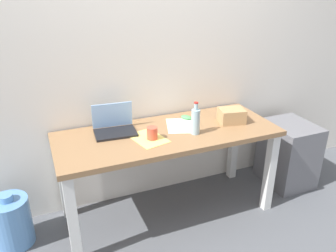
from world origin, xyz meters
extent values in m
plane|color=#515459|center=(0.00, 0.00, 0.00)|extent=(8.00, 8.00, 0.00)
cube|color=silver|center=(0.00, 0.40, 1.30)|extent=(5.20, 0.08, 2.60)
cube|color=olive|center=(0.00, 0.00, 0.74)|extent=(1.73, 0.68, 0.04)
cube|color=silver|center=(-0.81, -0.28, 0.36)|extent=(0.07, 0.07, 0.72)
cube|color=silver|center=(0.81, -0.28, 0.36)|extent=(0.07, 0.07, 0.72)
cube|color=silver|center=(-0.81, 0.28, 0.36)|extent=(0.07, 0.07, 0.72)
cube|color=silver|center=(0.81, 0.28, 0.36)|extent=(0.07, 0.07, 0.72)
cube|color=black|center=(-0.39, 0.12, 0.76)|extent=(0.33, 0.23, 0.02)
cube|color=#8CB7EA|center=(-0.38, 0.22, 0.87)|extent=(0.31, 0.05, 0.20)
cylinder|color=#99B7C1|center=(0.18, -0.11, 0.85)|extent=(0.07, 0.07, 0.19)
cylinder|color=#99B7C1|center=(0.18, -0.11, 0.98)|extent=(0.03, 0.03, 0.05)
cylinder|color=#B21E19|center=(0.18, -0.11, 1.01)|extent=(0.03, 0.03, 0.01)
ellipsoid|color=#4C9E56|center=(0.24, 0.18, 0.77)|extent=(0.10, 0.12, 0.03)
cube|color=tan|center=(0.56, -0.02, 0.81)|extent=(0.23, 0.20, 0.11)
cylinder|color=#D84C38|center=(-0.16, -0.07, 0.80)|extent=(0.08, 0.08, 0.09)
cube|color=#F4E06B|center=(-0.18, -0.05, 0.76)|extent=(0.27, 0.34, 0.00)
cube|color=white|center=(0.14, 0.07, 0.76)|extent=(0.29, 0.35, 0.00)
cylinder|color=#598CC6|center=(-1.22, 0.09, 0.19)|extent=(0.29, 0.29, 0.38)
cylinder|color=#598CC6|center=(-1.22, 0.09, 0.41)|extent=(0.10, 0.10, 0.05)
cube|color=slate|center=(1.25, 0.01, 0.30)|extent=(0.40, 0.48, 0.61)
camera|label=1|loc=(-0.91, -2.20, 1.86)|focal=36.19mm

